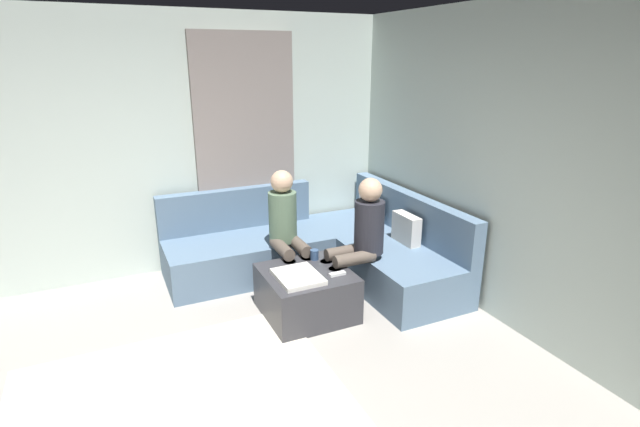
# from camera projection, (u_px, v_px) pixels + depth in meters

# --- Properties ---
(wall_back) EXTENTS (6.00, 0.12, 2.70)m
(wall_back) POSITION_uv_depth(u_px,v_px,m) (581.00, 188.00, 3.46)
(wall_back) COLOR silver
(wall_back) RESTS_ON ground_plane
(wall_left) EXTENTS (0.12, 6.00, 2.70)m
(wall_left) POSITION_uv_depth(u_px,v_px,m) (117.00, 150.00, 4.81)
(wall_left) COLOR silver
(wall_left) RESTS_ON ground_plane
(curtain_panel) EXTENTS (0.06, 1.10, 2.50)m
(curtain_panel) POSITION_uv_depth(u_px,v_px,m) (246.00, 152.00, 5.28)
(curtain_panel) COLOR gray
(curtain_panel) RESTS_ON ground_plane
(sectional_couch) EXTENTS (2.10, 2.55, 0.87)m
(sectional_couch) POSITION_uv_depth(u_px,v_px,m) (323.00, 249.00, 5.16)
(sectional_couch) COLOR slate
(sectional_couch) RESTS_ON ground_plane
(ottoman) EXTENTS (0.76, 0.76, 0.42)m
(ottoman) POSITION_uv_depth(u_px,v_px,m) (306.00, 293.00, 4.36)
(ottoman) COLOR #333338
(ottoman) RESTS_ON ground_plane
(folded_blanket) EXTENTS (0.44, 0.36, 0.04)m
(folded_blanket) POSITION_uv_depth(u_px,v_px,m) (298.00, 277.00, 4.15)
(folded_blanket) COLOR white
(folded_blanket) RESTS_ON ottoman
(coffee_mug) EXTENTS (0.08, 0.08, 0.10)m
(coffee_mug) POSITION_uv_depth(u_px,v_px,m) (314.00, 255.00, 4.54)
(coffee_mug) COLOR #334C72
(coffee_mug) RESTS_ON ottoman
(game_remote) EXTENTS (0.05, 0.15, 0.02)m
(game_remote) POSITION_uv_depth(u_px,v_px,m) (337.00, 274.00, 4.22)
(game_remote) COLOR white
(game_remote) RESTS_ON ottoman
(person_on_couch_back) EXTENTS (0.30, 0.60, 1.20)m
(person_on_couch_back) POSITION_uv_depth(u_px,v_px,m) (360.00, 236.00, 4.48)
(person_on_couch_back) COLOR brown
(person_on_couch_back) RESTS_ON ground_plane
(person_on_couch_side) EXTENTS (0.60, 0.30, 1.20)m
(person_on_couch_side) POSITION_uv_depth(u_px,v_px,m) (286.00, 226.00, 4.73)
(person_on_couch_side) COLOR brown
(person_on_couch_side) RESTS_ON ground_plane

